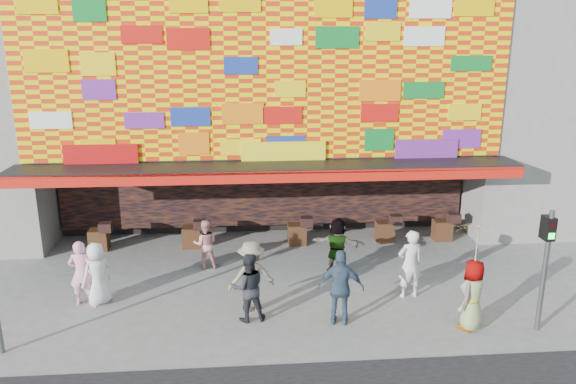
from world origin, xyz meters
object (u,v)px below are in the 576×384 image
at_px(signal_right, 546,257).
at_px(ped_i, 205,244).
at_px(ped_g, 473,295).
at_px(ped_d, 252,276).
at_px(ped_f, 337,246).
at_px(ped_a, 97,274).
at_px(ped_b, 81,273).
at_px(ped_h, 410,264).
at_px(parasol, 478,244).
at_px(ped_e, 341,288).
at_px(ped_c, 248,287).

height_order(signal_right, ped_i, signal_right).
bearing_deg(ped_g, ped_d, -56.90).
bearing_deg(ped_f, ped_g, 147.58).
bearing_deg(ped_a, ped_b, -44.80).
height_order(ped_h, parasol, parasol).
xyz_separation_m(ped_b, ped_f, (6.94, 1.42, -0.03)).
bearing_deg(ped_a, signal_right, 123.83).
height_order(signal_right, parasol, signal_right).
distance_m(ped_a, ped_g, 9.43).
bearing_deg(ped_i, parasol, 145.30).
distance_m(signal_right, ped_e, 4.80).
bearing_deg(ped_f, signal_right, 159.19).
relative_size(ped_a, ped_f, 1.00).
bearing_deg(ped_i, ped_a, 36.57).
height_order(ped_d, ped_i, ped_d).
bearing_deg(parasol, ped_f, 127.64).
xyz_separation_m(ped_f, parasol, (2.67, -3.46, 1.33)).
xyz_separation_m(ped_b, ped_i, (3.06, 2.13, -0.12)).
relative_size(ped_a, ped_g, 0.97).
xyz_separation_m(ped_h, ped_i, (-5.55, 2.40, -0.19)).
distance_m(ped_c, ped_d, 0.54).
bearing_deg(ped_c, ped_a, -25.47).
bearing_deg(ped_f, ped_e, 102.02).
bearing_deg(ped_h, ped_d, -3.07).
relative_size(signal_right, ped_g, 1.72).
bearing_deg(ped_b, ped_h, 179.16).
bearing_deg(ped_b, ped_c, 165.41).
bearing_deg(ped_c, ped_b, -24.00).
relative_size(ped_c, ped_e, 0.91).
relative_size(signal_right, ped_f, 1.77).
height_order(ped_d, parasol, parasol).
xyz_separation_m(ped_b, ped_e, (6.52, -1.57, 0.08)).
distance_m(ped_a, ped_e, 6.32).
height_order(ped_c, parasol, parasol).
bearing_deg(ped_b, signal_right, 169.61).
relative_size(ped_b, ped_c, 1.01).
relative_size(ped_d, ped_h, 0.98).
bearing_deg(parasol, signal_right, -7.26).
distance_m(ped_g, ped_h, 2.04).
bearing_deg(ped_h, ped_i, -31.83).
xyz_separation_m(ped_g, ped_h, (-1.00, 1.77, 0.07)).
relative_size(ped_b, ped_e, 0.92).
bearing_deg(ped_h, ped_c, 3.69).
bearing_deg(ped_e, ped_f, -86.62).
bearing_deg(ped_d, signal_right, 155.43).
bearing_deg(ped_g, parasol, 180.00).
height_order(ped_c, ped_g, ped_c).
bearing_deg(parasol, ped_b, 167.99).
bearing_deg(ped_i, ped_e, 130.92).
bearing_deg(ped_d, ped_e, 145.52).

